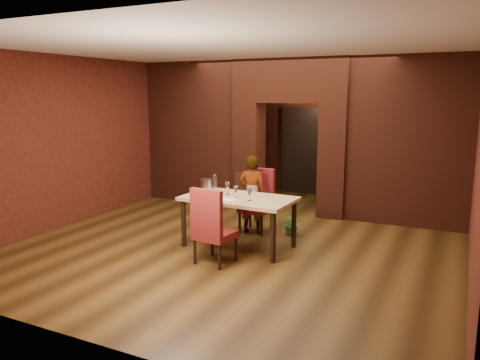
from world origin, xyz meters
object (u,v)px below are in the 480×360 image
at_px(chair_near, 215,225).
at_px(potted_plant, 292,224).
at_px(chair_far, 256,201).
at_px(wine_glass_a, 228,188).
at_px(dining_table, 239,222).
at_px(wine_bucket, 206,187).
at_px(water_bottle, 215,183).
at_px(wine_glass_c, 250,194).
at_px(wine_glass_b, 236,192).
at_px(person_seated, 252,195).

distance_m(chair_near, potted_plant, 1.94).
height_order(chair_far, chair_near, chair_near).
bearing_deg(wine_glass_a, dining_table, -23.37).
bearing_deg(potted_plant, wine_bucket, -138.82).
distance_m(wine_glass_a, wine_bucket, 0.36).
bearing_deg(chair_near, water_bottle, -54.62).
relative_size(wine_glass_c, potted_plant, 0.49).
distance_m(wine_glass_a, potted_plant, 1.42).
height_order(wine_glass_a, wine_glass_c, same).
distance_m(wine_glass_c, water_bottle, 0.85).
bearing_deg(potted_plant, dining_table, -119.31).
distance_m(chair_far, potted_plant, 0.77).
relative_size(water_bottle, potted_plant, 0.77).
bearing_deg(wine_glass_c, chair_near, -111.19).
distance_m(chair_far, wine_glass_c, 1.20).
bearing_deg(wine_glass_b, potted_plant, 60.73).
bearing_deg(wine_glass_a, chair_far, 78.91).
relative_size(dining_table, wine_glass_b, 9.67).
bearing_deg(chair_far, potted_plant, 8.68).
bearing_deg(wine_glass_b, wine_glass_c, -20.74).
distance_m(water_bottle, potted_plant, 1.60).
bearing_deg(wine_bucket, dining_table, 0.75).
xyz_separation_m(wine_glass_b, water_bottle, (-0.50, 0.20, 0.07)).
relative_size(chair_near, potted_plant, 2.78).
relative_size(person_seated, water_bottle, 4.45).
xyz_separation_m(person_seated, wine_bucket, (-0.47, -0.82, 0.25)).
height_order(chair_near, wine_glass_c, chair_near).
relative_size(wine_glass_b, wine_glass_c, 0.91).
distance_m(dining_table, wine_glass_a, 0.59).
relative_size(wine_glass_a, wine_bucket, 0.82).
bearing_deg(water_bottle, chair_near, -60.71).
distance_m(wine_bucket, water_bottle, 0.18).
bearing_deg(chair_far, wine_glass_a, -99.99).
relative_size(wine_glass_a, wine_glass_b, 1.10).
distance_m(wine_glass_b, wine_glass_c, 0.31).
bearing_deg(potted_plant, wine_glass_c, -104.28).
relative_size(chair_near, wine_glass_a, 5.67).
bearing_deg(potted_plant, chair_near, -106.82).
distance_m(dining_table, wine_glass_c, 0.61).
bearing_deg(person_seated, chair_near, 90.96).
distance_m(chair_near, wine_bucket, 1.08).
xyz_separation_m(wine_glass_a, wine_glass_b, (0.24, -0.16, -0.01)).
bearing_deg(potted_plant, chair_far, -172.42).
xyz_separation_m(wine_bucket, potted_plant, (1.16, 1.02, -0.75)).
height_order(chair_far, wine_bucket, chair_far).
bearing_deg(water_bottle, wine_bucket, -114.82).
distance_m(wine_glass_c, potted_plant, 1.41).
bearing_deg(wine_glass_c, person_seated, 112.29).
bearing_deg(wine_bucket, wine_glass_c, -9.88).
relative_size(wine_glass_a, water_bottle, 0.64).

